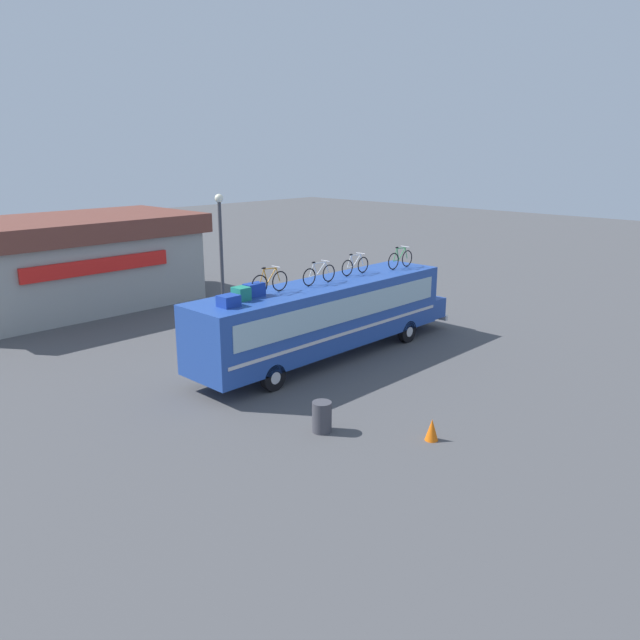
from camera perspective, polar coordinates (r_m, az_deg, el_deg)
The scene contains 13 objects.
ground_plane at distance 24.42m, azimuth 0.34°, elevation -3.52°, with size 120.00×120.00×0.00m, color #4C4C4F.
bus at distance 24.04m, azimuth 0.65°, elevation 0.53°, with size 12.84×2.52×3.00m.
luggage_bag_1 at distance 20.29m, azimuth -8.39°, elevation 1.75°, with size 0.62×0.55×0.37m, color #193899.
luggage_bag_2 at distance 21.06m, azimuth -7.25°, elevation 2.41°, with size 0.48×0.52×0.45m, color #1E7F66.
luggage_bag_3 at distance 21.58m, azimuth -6.06°, elevation 2.78°, with size 0.71×0.41×0.46m, color #193899.
rooftop_bicycle_1 at distance 21.98m, azimuth -4.64°, elevation 3.49°, with size 1.68×0.44×0.97m.
rooftop_bicycle_2 at distance 23.47m, azimuth -0.09°, elevation 4.24°, with size 1.73×0.44×0.89m.
rooftop_bicycle_3 at distance 25.30m, azimuth 3.25°, elevation 5.02°, with size 1.64×0.44×0.88m.
rooftop_bicycle_4 at distance 26.84m, azimuth 7.39°, elevation 5.58°, with size 1.68×0.44×0.94m.
roadside_building at distance 34.24m, azimuth -22.23°, elevation 4.94°, with size 13.12×7.14×4.62m.
trash_bin at distance 18.16m, azimuth 0.18°, elevation -8.88°, with size 0.57×0.57×0.91m, color #3F3F47.
traffic_cone at distance 17.98m, azimuth 10.23°, elevation -9.87°, with size 0.38×0.38×0.64m, color orange.
street_lamp at distance 25.52m, azimuth -9.04°, elevation 5.78°, with size 0.34×0.34×6.22m.
Camera 1 is at (-16.73, -15.92, 7.93)m, focal length 34.85 mm.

